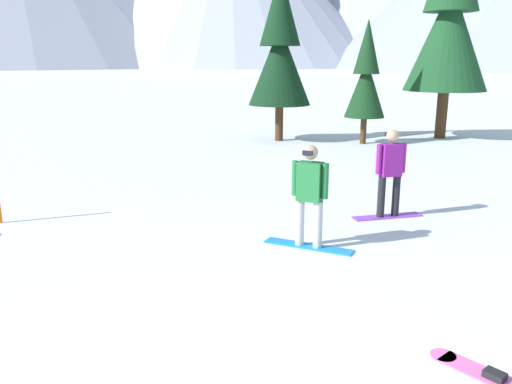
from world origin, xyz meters
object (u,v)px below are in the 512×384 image
object	(u,v)px
snowboarder_background	(390,171)
pine_tree_tall	(366,77)
pine_tree_twin	(450,17)
snowboarder_midground	(310,194)
pine_tree_broad	(280,50)

from	to	relation	value
snowboarder_background	pine_tree_tall	size ratio (longest dim) A/B	0.40
pine_tree_tall	pine_tree_twin	bearing A→B (deg)	19.41
pine_tree_tall	pine_tree_twin	distance (m)	4.26
pine_tree_tall	pine_tree_twin	xyz separation A→B (m)	(3.46, 1.22, 2.16)
snowboarder_midground	snowboarder_background	distance (m)	2.45
snowboarder_background	pine_tree_twin	world-z (taller)	pine_tree_twin
snowboarder_background	pine_tree_tall	world-z (taller)	pine_tree_tall
snowboarder_midground	pine_tree_twin	world-z (taller)	pine_tree_twin
snowboarder_midground	pine_tree_broad	distance (m)	12.04
snowboarder_background	pine_tree_twin	size ratio (longest dim) A/B	0.21
snowboarder_midground	pine_tree_broad	world-z (taller)	pine_tree_broad
snowboarder_midground	pine_tree_tall	bearing A→B (deg)	70.48
snowboarder_background	pine_tree_broad	size ratio (longest dim) A/B	0.28
snowboarder_midground	snowboarder_background	xyz separation A→B (m)	(1.87, 1.59, 0.02)
snowboarder_midground	snowboarder_background	size ratio (longest dim) A/B	0.99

